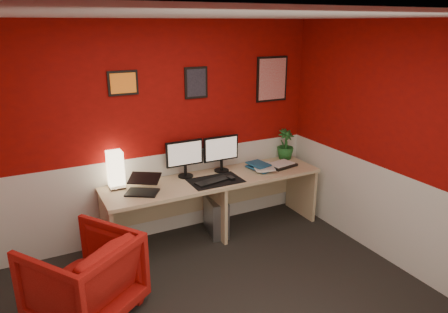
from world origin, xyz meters
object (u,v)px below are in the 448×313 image
pc_tower (216,216)px  monitor_left (185,153)px  monitor_right (221,148)px  shoji_lamp (116,171)px  armchair (84,277)px  desk (215,207)px  laptop (142,184)px  zen_tray (281,165)px  potted_plant (285,144)px

pc_tower → monitor_left: bearing=160.1°
monitor_right → shoji_lamp: bearing=178.3°
armchair → desk: bearing=170.5°
laptop → shoji_lamp: bearing=159.8°
desk → monitor_left: 0.74m
monitor_left → armchair: size_ratio=0.71×
zen_tray → laptop: bearing=-178.6°
shoji_lamp → potted_plant: (2.23, 0.00, -0.00)m
desk → potted_plant: potted_plant is taller
desk → potted_plant: size_ratio=6.53×
shoji_lamp → laptop: shoji_lamp is taller
laptop → zen_tray: size_ratio=0.94×
shoji_lamp → zen_tray: bearing=-6.4°
laptop → monitor_left: monitor_left is taller
pc_tower → monitor_right: bearing=54.8°
desk → armchair: bearing=-154.8°
monitor_left → potted_plant: bearing=0.7°
monitor_left → potted_plant: 1.43m
zen_tray → monitor_left: bearing=170.3°
zen_tray → potted_plant: size_ratio=0.88×
zen_tray → pc_tower: size_ratio=0.78×
shoji_lamp → zen_tray: size_ratio=1.14×
potted_plant → monitor_left: bearing=-179.3°
desk → pc_tower: (0.03, 0.02, -0.14)m
desk → zen_tray: (0.93, -0.01, 0.38)m
desk → shoji_lamp: bearing=168.7°
monitor_right → zen_tray: 0.82m
shoji_lamp → monitor_right: monitor_right is taller
armchair → shoji_lamp: bearing=-153.9°
laptop → zen_tray: (1.81, 0.04, -0.09)m
monitor_right → pc_tower: (-0.15, -0.15, -0.80)m
laptop → monitor_left: size_ratio=0.57×
laptop → pc_tower: laptop is taller
shoji_lamp → laptop: 0.35m
monitor_right → potted_plant: bearing=2.3°
laptop → monitor_left: (0.60, 0.25, 0.18)m
monitor_left → zen_tray: size_ratio=1.66×
laptop → potted_plant: 2.04m
potted_plant → pc_tower: (-1.12, -0.19, -0.70)m
laptop → armchair: size_ratio=0.41×
desk → monitor_left: monitor_left is taller
shoji_lamp → monitor_left: bearing=-1.2°
laptop → zen_tray: bearing=34.2°
shoji_lamp → desk: bearing=-11.3°
desk → shoji_lamp: size_ratio=6.50×
laptop → armchair: laptop is taller
monitor_right → zen_tray: monitor_right is taller
desk → zen_tray: bearing=-0.5°
laptop → monitor_right: bearing=45.1°
monitor_left → pc_tower: (0.31, -0.18, -0.80)m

